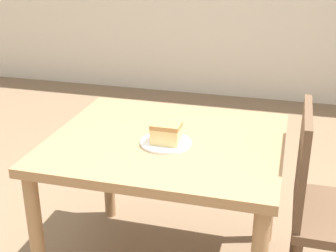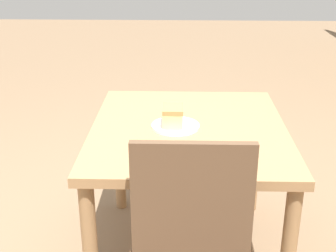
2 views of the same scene
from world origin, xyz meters
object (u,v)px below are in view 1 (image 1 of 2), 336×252
dining_table_near (167,158)px  plate (166,143)px  cake_slice (166,133)px  chair_near_window (331,205)px

dining_table_near → plate: bearing=-77.9°
cake_slice → chair_near_window: bearing=6.4°
dining_table_near → cake_slice: (0.02, -0.07, 0.15)m
chair_near_window → plate: (-0.69, -0.06, 0.23)m
chair_near_window → cake_slice: bearing=96.4°
plate → dining_table_near: bearing=102.1°
chair_near_window → cake_slice: 0.74m
dining_table_near → cake_slice: bearing=-75.9°
plate → cake_slice: cake_slice is taller
chair_near_window → plate: bearing=95.4°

